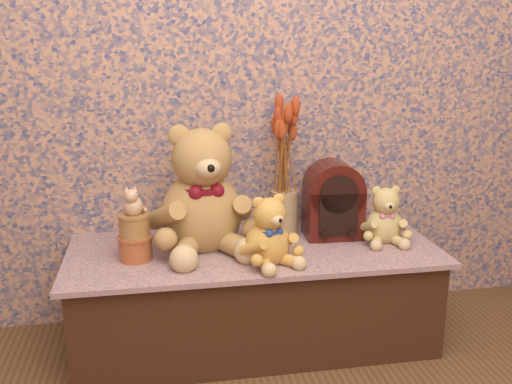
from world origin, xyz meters
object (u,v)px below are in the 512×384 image
teddy_large (201,182)px  ceramic_vase (284,213)px  teddy_small (384,211)px  cathedral_radio (333,199)px  biscuit_tin_lower (135,248)px  cat_figurine (133,199)px  teddy_medium (267,227)px

teddy_large → ceramic_vase: teddy_large is taller
teddy_large → teddy_small: (0.73, -0.07, -0.14)m
cathedral_radio → biscuit_tin_lower: cathedral_radio is taller
teddy_small → ceramic_vase: bearing=165.0°
cathedral_radio → biscuit_tin_lower: (-0.80, -0.13, -0.11)m
teddy_large → teddy_small: bearing=-13.8°
cathedral_radio → cat_figurine: (-0.80, -0.13, 0.07)m
teddy_medium → ceramic_vase: size_ratio=1.46×
cathedral_radio → ceramic_vase: bearing=167.8°
teddy_medium → cat_figurine: bearing=145.5°
teddy_small → ceramic_vase: 0.41m
ceramic_vase → cat_figurine: size_ratio=1.64×
teddy_large → ceramic_vase: (0.35, 0.08, -0.17)m
teddy_small → teddy_medium: bearing=-157.8°
biscuit_tin_lower → cat_figurine: (0.00, 0.00, 0.19)m
teddy_large → teddy_small: size_ratio=2.11×
cat_figurine → ceramic_vase: bearing=23.5°
teddy_small → biscuit_tin_lower: teddy_small is taller
teddy_small → ceramic_vase: size_ratio=1.31×
cathedral_radio → ceramic_vase: 0.21m
cat_figurine → teddy_large: bearing=27.9°
teddy_small → cat_figurine: (-0.98, -0.03, 0.11)m
biscuit_tin_lower → cathedral_radio: bearing=8.9°
teddy_medium → teddy_small: 0.53m
biscuit_tin_lower → teddy_medium: bearing=-13.6°
teddy_small → cat_figurine: 0.99m
teddy_small → cathedral_radio: cathedral_radio is taller
teddy_medium → biscuit_tin_lower: teddy_medium is taller
biscuit_tin_lower → cat_figurine: bearing=0.0°
teddy_large → cathedral_radio: teddy_large is taller
teddy_small → ceramic_vase: teddy_small is taller
cathedral_radio → teddy_large: bearing=-174.1°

